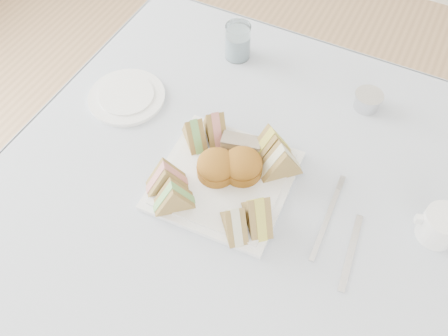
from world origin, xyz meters
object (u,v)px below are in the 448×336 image
at_px(serving_plate, 224,180).
at_px(water_glass, 238,41).
at_px(creamer_jug, 440,226).
at_px(table, 236,259).

bearing_deg(serving_plate, water_glass, 108.78).
bearing_deg(creamer_jug, water_glass, 135.68).
bearing_deg(water_glass, serving_plate, -68.15).
xyz_separation_m(table, creamer_jug, (0.39, 0.07, 0.41)).
bearing_deg(table, creamer_jug, 9.63).
relative_size(table, water_glass, 9.57).
relative_size(table, creamer_jug, 11.87).
distance_m(water_glass, creamer_jug, 0.64).
bearing_deg(creamer_jug, table, 172.13).
height_order(table, serving_plate, serving_plate).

